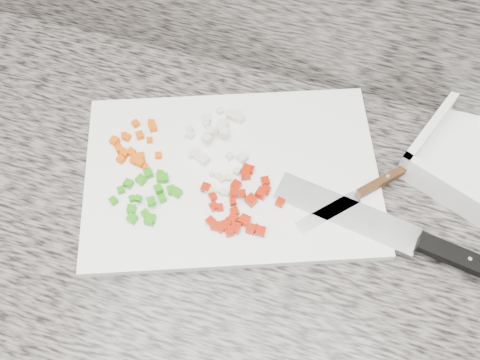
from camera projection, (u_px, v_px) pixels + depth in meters
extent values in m
cube|color=silver|center=(234.00, 294.00, 1.27)|extent=(3.92, 0.62, 0.86)
cube|color=#67625A|center=(231.00, 215.00, 0.88)|extent=(3.96, 0.64, 0.04)
cube|color=white|center=(232.00, 175.00, 0.88)|extent=(0.56, 0.46, 0.02)
cube|color=#D84F04|center=(120.00, 149.00, 0.89)|extent=(0.02, 0.02, 0.01)
cube|color=#D84F04|center=(124.00, 135.00, 0.90)|extent=(0.01, 0.01, 0.01)
cube|color=#D84F04|center=(140.00, 135.00, 0.90)|extent=(0.02, 0.02, 0.01)
cube|color=#D84F04|center=(134.00, 161.00, 0.88)|extent=(0.01, 0.01, 0.01)
cube|color=#D84F04|center=(131.00, 152.00, 0.89)|extent=(0.02, 0.02, 0.01)
cube|color=#D84F04|center=(135.00, 157.00, 0.88)|extent=(0.01, 0.01, 0.01)
cube|color=#D84F04|center=(140.00, 163.00, 0.88)|extent=(0.01, 0.01, 0.01)
cube|color=#D84F04|center=(140.00, 159.00, 0.88)|extent=(0.01, 0.01, 0.01)
cube|color=#D84F04|center=(127.00, 137.00, 0.90)|extent=(0.01, 0.01, 0.01)
cube|color=#D84F04|center=(117.00, 144.00, 0.89)|extent=(0.01, 0.01, 0.01)
cube|color=#D84F04|center=(151.00, 123.00, 0.91)|extent=(0.01, 0.01, 0.01)
cube|color=#D84F04|center=(136.00, 124.00, 0.91)|extent=(0.02, 0.02, 0.01)
cube|color=#D84F04|center=(115.00, 141.00, 0.90)|extent=(0.02, 0.02, 0.01)
cube|color=#D84F04|center=(125.00, 153.00, 0.88)|extent=(0.01, 0.01, 0.01)
cube|color=#D84F04|center=(140.00, 157.00, 0.88)|extent=(0.01, 0.01, 0.01)
cube|color=#D84F04|center=(121.00, 159.00, 0.88)|extent=(0.01, 0.01, 0.01)
cube|color=#D84F04|center=(141.00, 156.00, 0.88)|extent=(0.01, 0.01, 0.01)
cube|color=#D84F04|center=(150.00, 140.00, 0.90)|extent=(0.01, 0.01, 0.01)
cube|color=#D84F04|center=(146.00, 167.00, 0.87)|extent=(0.01, 0.01, 0.01)
cube|color=#D84F04|center=(153.00, 127.00, 0.91)|extent=(0.02, 0.02, 0.01)
cube|color=#D84F04|center=(158.00, 155.00, 0.88)|extent=(0.01, 0.01, 0.01)
cube|color=silver|center=(206.00, 119.00, 0.92)|extent=(0.02, 0.02, 0.01)
cube|color=silver|center=(190.00, 129.00, 0.91)|extent=(0.02, 0.02, 0.01)
cube|color=silver|center=(210.00, 132.00, 0.89)|extent=(0.02, 0.02, 0.01)
cube|color=silver|center=(206.00, 123.00, 0.91)|extent=(0.01, 0.01, 0.01)
cube|color=silver|center=(190.00, 135.00, 0.90)|extent=(0.01, 0.01, 0.01)
cube|color=silver|center=(230.00, 156.00, 0.88)|extent=(0.02, 0.02, 0.01)
cube|color=silver|center=(188.00, 135.00, 0.90)|extent=(0.01, 0.01, 0.01)
cube|color=silver|center=(240.00, 119.00, 0.92)|extent=(0.02, 0.02, 0.01)
cube|color=silver|center=(243.00, 158.00, 0.88)|extent=(0.02, 0.02, 0.01)
cube|color=silver|center=(223.00, 124.00, 0.91)|extent=(0.02, 0.02, 0.01)
cube|color=silver|center=(235.00, 117.00, 0.92)|extent=(0.02, 0.02, 0.01)
cube|color=silver|center=(231.00, 114.00, 0.92)|extent=(0.02, 0.02, 0.01)
cube|color=silver|center=(221.00, 129.00, 0.91)|extent=(0.01, 0.01, 0.01)
cube|color=silver|center=(224.00, 133.00, 0.89)|extent=(0.01, 0.01, 0.01)
cube|color=silver|center=(221.00, 128.00, 0.89)|extent=(0.02, 0.02, 0.01)
cube|color=silver|center=(207.00, 139.00, 0.89)|extent=(0.02, 0.02, 0.01)
cube|color=silver|center=(225.00, 134.00, 0.90)|extent=(0.02, 0.02, 0.01)
cube|color=silver|center=(200.00, 157.00, 0.88)|extent=(0.01, 0.01, 0.01)
cube|color=silver|center=(220.00, 111.00, 0.93)|extent=(0.02, 0.02, 0.01)
cube|color=silver|center=(204.00, 160.00, 0.88)|extent=(0.02, 0.02, 0.01)
cube|color=silver|center=(238.00, 116.00, 0.92)|extent=(0.02, 0.02, 0.01)
cube|color=silver|center=(194.00, 153.00, 0.88)|extent=(0.02, 0.02, 0.01)
cube|color=#268C0C|center=(141.00, 180.00, 0.86)|extent=(0.02, 0.02, 0.01)
cube|color=#268C0C|center=(177.00, 193.00, 0.85)|extent=(0.02, 0.02, 0.01)
cube|color=#268C0C|center=(132.00, 199.00, 0.85)|extent=(0.01, 0.01, 0.01)
cube|color=#268C0C|center=(138.00, 199.00, 0.84)|extent=(0.01, 0.01, 0.01)
cube|color=#268C0C|center=(160.00, 174.00, 0.87)|extent=(0.01, 0.01, 0.01)
cube|color=#268C0C|center=(148.00, 173.00, 0.87)|extent=(0.02, 0.02, 0.01)
cube|color=#268C0C|center=(172.00, 191.00, 0.85)|extent=(0.02, 0.02, 0.01)
cube|color=#268C0C|center=(151.00, 201.00, 0.83)|extent=(0.02, 0.02, 0.01)
cube|color=#268C0C|center=(171.00, 190.00, 0.85)|extent=(0.02, 0.02, 0.01)
cube|color=#268C0C|center=(149.00, 220.00, 0.83)|extent=(0.01, 0.01, 0.01)
cube|color=#268C0C|center=(164.00, 178.00, 0.86)|extent=(0.02, 0.02, 0.01)
cube|color=#268C0C|center=(132.00, 219.00, 0.83)|extent=(0.02, 0.02, 0.01)
cube|color=#268C0C|center=(162.00, 199.00, 0.84)|extent=(0.02, 0.02, 0.01)
cube|color=#268C0C|center=(114.00, 201.00, 0.84)|extent=(0.02, 0.02, 0.01)
cube|color=#268C0C|center=(128.00, 184.00, 0.86)|extent=(0.01, 0.01, 0.01)
cube|color=#268C0C|center=(160.00, 178.00, 0.86)|extent=(0.01, 0.01, 0.01)
cube|color=#268C0C|center=(158.00, 189.00, 0.84)|extent=(0.02, 0.02, 0.01)
cube|color=#268C0C|center=(151.00, 219.00, 0.83)|extent=(0.01, 0.01, 0.01)
cube|color=#268C0C|center=(131.00, 209.00, 0.83)|extent=(0.01, 0.01, 0.01)
cube|color=#268C0C|center=(162.00, 178.00, 0.86)|extent=(0.02, 0.02, 0.01)
cube|color=#268C0C|center=(121.00, 190.00, 0.85)|extent=(0.02, 0.02, 0.01)
cube|color=#268C0C|center=(145.00, 214.00, 0.83)|extent=(0.02, 0.02, 0.01)
cube|color=#A81602|center=(206.00, 188.00, 0.85)|extent=(0.01, 0.01, 0.01)
cube|color=#A81602|center=(236.00, 228.00, 0.82)|extent=(0.02, 0.02, 0.01)
cube|color=#A81602|center=(245.00, 175.00, 0.86)|extent=(0.02, 0.02, 0.01)
cube|color=#A81602|center=(261.00, 193.00, 0.85)|extent=(0.02, 0.02, 0.01)
cube|color=#A81602|center=(280.00, 202.00, 0.84)|extent=(0.01, 0.01, 0.01)
cube|color=#A81602|center=(234.00, 193.00, 0.85)|extent=(0.02, 0.02, 0.01)
cube|color=#A81602|center=(211.00, 221.00, 0.83)|extent=(0.02, 0.02, 0.01)
cube|color=#A81602|center=(222.00, 227.00, 0.82)|extent=(0.02, 0.02, 0.01)
cube|color=#A81602|center=(250.00, 170.00, 0.87)|extent=(0.01, 0.01, 0.01)
cube|color=#A81602|center=(220.00, 208.00, 0.84)|extent=(0.01, 0.01, 0.01)
cube|color=#A81602|center=(266.00, 190.00, 0.85)|extent=(0.01, 0.01, 0.01)
cube|color=#A81602|center=(245.00, 220.00, 0.82)|extent=(0.02, 0.02, 0.01)
cube|color=#A81602|center=(251.00, 229.00, 0.82)|extent=(0.01, 0.01, 0.01)
cube|color=#A81602|center=(265.00, 181.00, 0.86)|extent=(0.02, 0.02, 0.01)
cube|color=#A81602|center=(261.00, 231.00, 0.82)|extent=(0.01, 0.01, 0.01)
cube|color=#A81602|center=(228.00, 223.00, 0.82)|extent=(0.01, 0.01, 0.01)
cube|color=#A81602|center=(234.00, 212.00, 0.83)|extent=(0.02, 0.02, 0.01)
cube|color=#A81602|center=(229.00, 233.00, 0.82)|extent=(0.01, 0.01, 0.01)
cube|color=#A81602|center=(233.00, 202.00, 0.83)|extent=(0.01, 0.01, 0.01)
cube|color=#A81602|center=(233.00, 219.00, 0.83)|extent=(0.02, 0.02, 0.01)
cube|color=#A81602|center=(236.00, 185.00, 0.85)|extent=(0.02, 0.02, 0.01)
cube|color=#A81602|center=(256.00, 228.00, 0.82)|extent=(0.01, 0.01, 0.01)
cube|color=#A81602|center=(247.00, 169.00, 0.87)|extent=(0.02, 0.02, 0.01)
cube|color=#A81602|center=(241.00, 221.00, 0.83)|extent=(0.01, 0.01, 0.01)
cube|color=#A81602|center=(242.00, 193.00, 0.84)|extent=(0.01, 0.01, 0.01)
cube|color=#A81602|center=(231.00, 231.00, 0.82)|extent=(0.01, 0.01, 0.01)
cube|color=#A81602|center=(215.00, 226.00, 0.82)|extent=(0.01, 0.01, 0.01)
cube|color=#A81602|center=(251.00, 200.00, 0.84)|extent=(0.02, 0.02, 0.01)
cube|color=#A81602|center=(213.00, 197.00, 0.85)|extent=(0.02, 0.02, 0.01)
cube|color=#A81602|center=(214.00, 206.00, 0.84)|extent=(0.02, 0.02, 0.01)
cube|color=beige|center=(214.00, 192.00, 0.85)|extent=(0.01, 0.01, 0.01)
cube|color=beige|center=(223.00, 192.00, 0.85)|extent=(0.01, 0.01, 0.01)
cube|color=beige|center=(228.00, 178.00, 0.86)|extent=(0.01, 0.01, 0.01)
cube|color=beige|center=(208.00, 191.00, 0.85)|extent=(0.01, 0.01, 0.01)
cube|color=beige|center=(212.00, 174.00, 0.87)|extent=(0.01, 0.01, 0.01)
cube|color=beige|center=(218.00, 176.00, 0.87)|extent=(0.01, 0.01, 0.01)
cube|color=beige|center=(222.00, 179.00, 0.86)|extent=(0.01, 0.01, 0.01)
cube|color=beige|center=(226.00, 194.00, 0.85)|extent=(0.01, 0.01, 0.01)
cube|color=beige|center=(237.00, 172.00, 0.87)|extent=(0.01, 0.01, 0.01)
cube|color=silver|center=(346.00, 213.00, 0.84)|extent=(0.24, 0.09, 0.00)
cube|color=black|center=(467.00, 261.00, 0.79)|extent=(0.15, 0.05, 0.02)
cylinder|color=silver|center=(470.00, 259.00, 0.78)|extent=(0.01, 0.01, 0.00)
cube|color=silver|center=(328.00, 212.00, 0.84)|extent=(0.09, 0.10, 0.00)
cube|color=#472811|center=(386.00, 179.00, 0.86)|extent=(0.09, 0.09, 0.02)
cylinder|color=silver|center=(388.00, 176.00, 0.85)|extent=(0.01, 0.01, 0.00)
cube|color=white|center=(480.00, 209.00, 0.82)|extent=(0.26, 0.12, 0.04)
cube|color=white|center=(433.00, 125.00, 0.89)|extent=(0.09, 0.19, 0.04)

